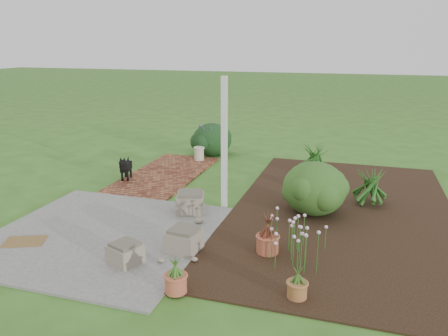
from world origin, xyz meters
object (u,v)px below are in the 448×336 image
(stone_trough_near, at_px, (125,254))
(cream_ceramic_urn, at_px, (199,154))
(evergreen_shrub, at_px, (314,187))
(black_dog, at_px, (125,166))

(stone_trough_near, xyz_separation_m, cream_ceramic_urn, (-1.00, 5.64, 0.04))
(stone_trough_near, bearing_deg, cream_ceramic_urn, 100.00)
(cream_ceramic_urn, bearing_deg, evergreen_shrub, -40.65)
(stone_trough_near, distance_m, black_dog, 4.03)
(stone_trough_near, height_order, black_dog, black_dog)
(black_dog, height_order, cream_ceramic_urn, black_dog)
(cream_ceramic_urn, distance_m, evergreen_shrub, 4.41)
(black_dog, bearing_deg, cream_ceramic_urn, 50.29)
(black_dog, relative_size, cream_ceramic_urn, 1.76)
(evergreen_shrub, bearing_deg, stone_trough_near, -130.08)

